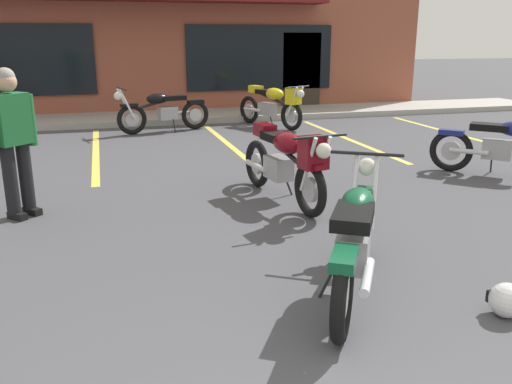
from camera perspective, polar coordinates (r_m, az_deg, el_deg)
name	(u,v)px	position (r m, az deg, el deg)	size (l,w,h in m)	color
ground_plane	(218,235)	(5.64, -4.09, -4.56)	(80.00, 80.00, 0.00)	#47474C
sidewalk_kerb	(147,118)	(13.64, -11.41, 7.69)	(22.00, 1.80, 0.14)	#A8A59E
brick_storefront_building	(133,42)	(17.21, -12.84, 15.23)	(15.78, 6.56, 3.68)	brown
painted_stall_lines	(165,149)	(10.11, -9.63, 4.55)	(12.38, 4.80, 0.01)	#DBCC4C
motorcycle_foreground_classic	(355,238)	(4.33, 10.42, -4.81)	(1.35, 1.87, 0.98)	black
motorcycle_red_sportbike	(273,104)	(12.34, 1.80, 9.29)	(1.16, 1.97, 0.98)	black
motorcycle_black_cruiser	(505,146)	(8.65, 24.87, 4.44)	(1.66, 1.64, 0.98)	black
motorcycle_silver_naked	(286,161)	(6.59, 3.15, 3.28)	(0.75, 2.10, 0.98)	black
motorcycle_green_cafe_racer	(163,110)	(11.90, -9.80, 8.50)	(2.08, 0.87, 0.98)	black
person_in_black_shirt	(13,135)	(6.55, -24.34, 5.56)	(0.50, 0.49, 1.68)	black
helmet_on_pavement	(507,300)	(4.43, 25.01, -10.33)	(0.26, 0.26, 0.26)	silver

